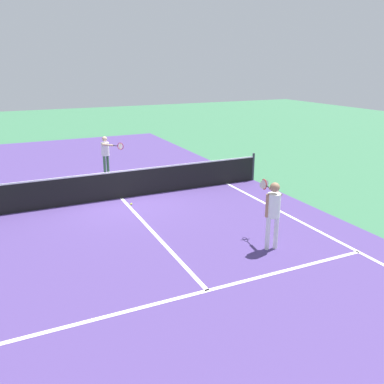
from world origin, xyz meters
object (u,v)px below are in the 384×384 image
Objects in this scene: player_far at (106,151)px; tennis_ball_near_net at (131,204)px; player_near at (273,208)px; net at (121,184)px.

player_far is 4.27m from tennis_ball_near_net.
tennis_ball_near_net is (-2.20, 4.53, -1.03)m from player_near.
player_far is at bearing 84.27° from net.
player_near reaches higher than net.
player_near is at bearing -77.27° from player_far.
net is 3.41m from player_far.
player_near is 1.10× the size of player_far.
net is 6.25× the size of player_near.
tennis_ball_near_net is at bearing 115.88° from player_near.
player_near is at bearing -64.12° from tennis_ball_near_net.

